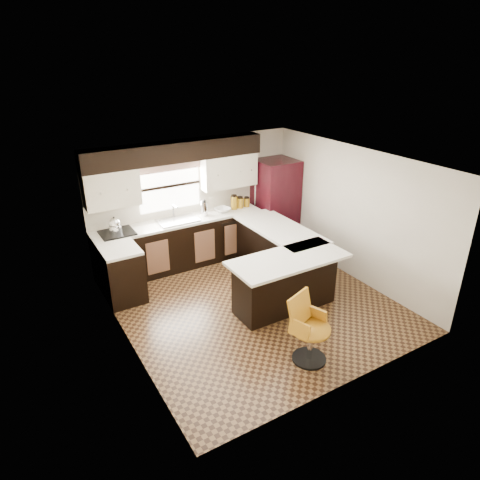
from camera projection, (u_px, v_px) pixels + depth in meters
floor at (253, 303)px, 7.18m from camera, size 4.40×4.40×0.00m
ceiling at (255, 162)px, 6.20m from camera, size 4.40×4.40×0.00m
wall_back at (194, 199)px, 8.41m from camera, size 4.40×0.00×4.40m
wall_front at (356, 303)px, 4.96m from camera, size 4.40×0.00×4.40m
wall_left at (122, 270)px, 5.70m from camera, size 0.00×4.40×4.40m
wall_right at (353, 214)px, 7.67m from camera, size 0.00×4.40×4.40m
base_cab_back at (181, 244)px, 8.27m from camera, size 3.30×0.60×0.90m
base_cab_left at (123, 275)px, 7.13m from camera, size 0.60×0.70×0.90m
counter_back at (180, 221)px, 8.08m from camera, size 3.30×0.60×0.04m
counter_left at (119, 250)px, 6.94m from camera, size 0.60×0.70×0.04m
soffit at (176, 151)px, 7.67m from camera, size 3.40×0.35×0.36m
upper_cab_left at (111, 189)px, 7.30m from camera, size 0.94×0.35×0.64m
upper_cab_right at (228, 171)px, 8.38m from camera, size 1.14×0.35×0.64m
window_pane at (170, 186)px, 8.02m from camera, size 1.20×0.02×0.90m
valance at (169, 166)px, 7.83m from camera, size 1.30×0.06×0.18m
sink at (178, 220)px, 8.02m from camera, size 0.75×0.45×0.03m
dishwasher at (233, 239)px, 8.52m from camera, size 0.58×0.03×0.78m
cooktop at (117, 233)px, 7.49m from camera, size 0.58×0.50×0.02m
peninsula_long at (277, 253)px, 7.90m from camera, size 0.60×1.95×0.90m
peninsula_return at (285, 283)px, 6.89m from camera, size 1.65×0.60×0.90m
counter_pen_long at (280, 229)px, 7.73m from camera, size 0.84×1.95×0.04m
counter_pen_return at (289, 259)px, 6.62m from camera, size 1.89×0.84×0.04m
refrigerator at (275, 203)px, 9.00m from camera, size 0.79×0.76×1.85m
bar_chair at (311, 330)px, 5.68m from camera, size 0.66×0.66×0.96m
kettle at (115, 225)px, 7.41m from camera, size 0.22×0.22×0.29m
percolator at (204, 208)px, 8.25m from camera, size 0.14×0.14×0.28m
mixing_bowl at (223, 210)px, 8.48m from camera, size 0.37×0.37×0.07m
canister_large at (234, 203)px, 8.59m from camera, size 0.13×0.13×0.26m
canister_med at (240, 203)px, 8.66m from camera, size 0.14×0.14×0.21m
canister_small at (247, 202)px, 8.75m from camera, size 0.12×0.12×0.17m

